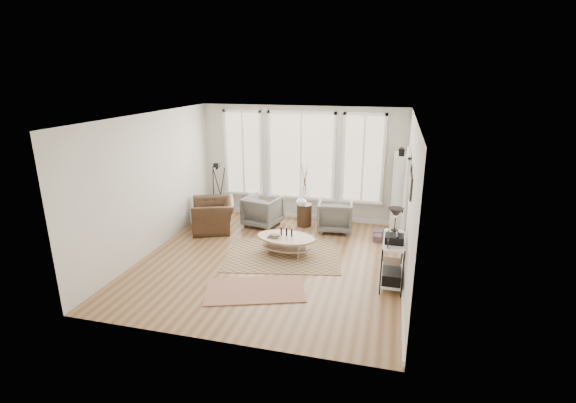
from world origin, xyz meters
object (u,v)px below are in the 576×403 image
(side_table, at_px, (304,197))
(low_shelf, at_px, (393,256))
(armchair_right, at_px, (335,216))
(coffee_table, at_px, (286,240))
(armchair_left, at_px, (263,211))
(accent_chair, at_px, (214,215))
(bookcase, at_px, (398,194))

(side_table, bearing_deg, low_shelf, -48.68)
(armchair_right, relative_size, side_table, 0.53)
(low_shelf, distance_m, coffee_table, 2.30)
(low_shelf, distance_m, armchair_right, 2.71)
(coffee_table, relative_size, armchair_right, 1.57)
(low_shelf, xyz_separation_m, coffee_table, (-2.18, 0.69, -0.21))
(coffee_table, xyz_separation_m, armchair_left, (-0.99, 1.53, 0.07))
(armchair_left, distance_m, side_table, 1.10)
(side_table, relative_size, accent_chair, 1.38)
(bookcase, bearing_deg, accent_chair, -168.51)
(low_shelf, distance_m, accent_chair, 4.55)
(armchair_left, height_order, armchair_right, armchair_left)
(bookcase, bearing_deg, coffee_table, -140.76)
(bookcase, distance_m, low_shelf, 2.56)
(accent_chair, bearing_deg, side_table, 87.69)
(armchair_right, distance_m, side_table, 0.88)
(low_shelf, height_order, coffee_table, low_shelf)
(bookcase, height_order, accent_chair, bookcase)
(low_shelf, height_order, armchair_left, low_shelf)
(coffee_table, bearing_deg, low_shelf, -17.64)
(low_shelf, height_order, accent_chair, low_shelf)
(coffee_table, bearing_deg, armchair_right, 63.75)
(armchair_right, bearing_deg, armchair_left, -2.61)
(accent_chair, bearing_deg, armchair_left, 94.65)
(low_shelf, xyz_separation_m, armchair_left, (-3.17, 2.22, -0.13))
(coffee_table, bearing_deg, armchair_left, 122.86)
(coffee_table, relative_size, accent_chair, 1.15)
(accent_chair, bearing_deg, low_shelf, 44.98)
(bookcase, height_order, coffee_table, bookcase)
(armchair_right, xyz_separation_m, side_table, (-0.79, 0.14, 0.37))
(low_shelf, relative_size, coffee_table, 1.00)
(armchair_left, relative_size, armchair_right, 1.00)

